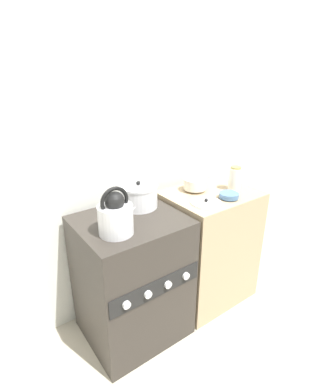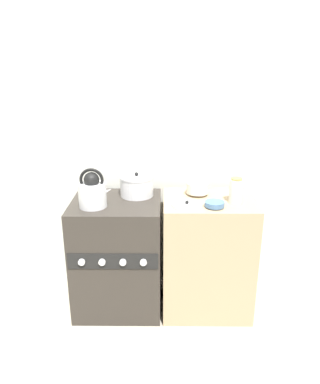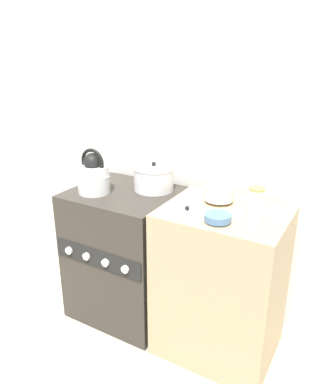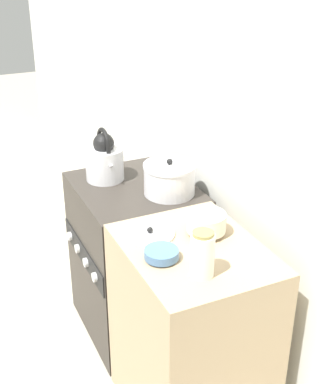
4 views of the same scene
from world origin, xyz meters
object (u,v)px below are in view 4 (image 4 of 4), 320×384
at_px(cooking_pot, 169,179).
at_px(small_ceramic_bowl, 162,254).
at_px(stove, 136,259).
at_px(kettle, 105,160).
at_px(enamel_bowl, 206,223).
at_px(loose_pot_lid, 150,234).
at_px(storage_jar, 202,254).

relative_size(cooking_pot, small_ceramic_bowl, 1.89).
xyz_separation_m(stove, kettle, (-0.14, -0.10, 0.51)).
xyz_separation_m(kettle, enamel_bowl, (0.70, 0.17, -0.03)).
height_order(kettle, loose_pot_lid, kettle).
distance_m(enamel_bowl, small_ceramic_bowl, 0.25).
xyz_separation_m(enamel_bowl, storage_jar, (0.24, -0.15, 0.03)).
distance_m(stove, enamel_bowl, 0.75).
height_order(small_ceramic_bowl, storage_jar, storage_jar).
bearing_deg(small_ceramic_bowl, enamel_bowl, 110.91).
bearing_deg(storage_jar, cooking_pot, 163.50).
bearing_deg(kettle, small_ceramic_bowl, -4.68).
bearing_deg(loose_pot_lid, small_ceramic_bowl, -10.17).
bearing_deg(enamel_bowl, loose_pot_lid, -112.97).
bearing_deg(cooking_pot, storage_jar, -16.50).
height_order(stove, loose_pot_lid, loose_pot_lid).
relative_size(storage_jar, loose_pot_lid, 0.88).
bearing_deg(cooking_pot, kettle, -141.78).
height_order(enamel_bowl, small_ceramic_bowl, enamel_bowl).
distance_m(storage_jar, loose_pot_lid, 0.33).
bearing_deg(storage_jar, small_ceramic_bowl, -150.30).
distance_m(cooking_pot, small_ceramic_bowl, 0.59).
distance_m(enamel_bowl, storage_jar, 0.28).
distance_m(cooking_pot, loose_pot_lid, 0.43).
height_order(kettle, small_ceramic_bowl, kettle).
relative_size(stove, small_ceramic_bowl, 6.46).
height_order(kettle, enamel_bowl, kettle).
relative_size(stove, kettle, 3.13).
height_order(cooking_pot, small_ceramic_bowl, cooking_pot).
bearing_deg(kettle, stove, 35.23).
bearing_deg(small_ceramic_bowl, cooking_pot, 151.53).
distance_m(stove, loose_pot_lid, 0.66).
bearing_deg(kettle, cooking_pot, 38.22).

